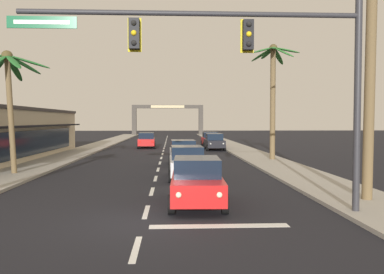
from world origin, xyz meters
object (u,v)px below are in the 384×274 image
(traffic_signal_mast, at_px, (252,56))
(palm_left_second, at_px, (9,81))
(palm_right_second, at_px, (273,82))
(sedan_parked_mid_kerb, at_px, (210,139))
(town_gateway_arch, at_px, (168,115))
(palm_right_nearest, at_px, (371,18))
(sedan_lead_at_stop_bar, at_px, (197,181))
(sedan_fifth_in_queue, at_px, (183,152))
(sedan_third_in_queue, at_px, (187,162))
(sedan_parked_nearest_kerb, at_px, (214,142))
(sedan_oncoming_far, at_px, (146,140))

(traffic_signal_mast, relative_size, palm_left_second, 1.60)
(traffic_signal_mast, bearing_deg, palm_right_second, 73.80)
(sedan_parked_mid_kerb, distance_m, town_gateway_arch, 37.09)
(sedan_parked_mid_kerb, relative_size, palm_right_nearest, 0.44)
(sedan_lead_at_stop_bar, distance_m, sedan_fifth_in_queue, 13.22)
(sedan_parked_mid_kerb, distance_m, palm_right_nearest, 33.07)
(sedan_third_in_queue, xyz_separation_m, palm_right_second, (6.71, 8.80, 5.03))
(traffic_signal_mast, distance_m, sedan_lead_at_stop_bar, 4.82)
(sedan_third_in_queue, height_order, palm_right_second, palm_right_second)
(sedan_fifth_in_queue, distance_m, town_gateway_arch, 55.92)
(sedan_fifth_in_queue, height_order, sedan_parked_nearest_kerb, same)
(sedan_lead_at_stop_bar, distance_m, palm_left_second, 13.45)
(palm_left_second, relative_size, town_gateway_arch, 0.47)
(sedan_parked_nearest_kerb, distance_m, palm_right_nearest, 27.71)
(sedan_third_in_queue, bearing_deg, palm_right_second, 52.67)
(sedan_lead_at_stop_bar, xyz_separation_m, sedan_oncoming_far, (-3.68, 30.30, 0.00))
(town_gateway_arch, bearing_deg, traffic_signal_mast, -87.31)
(sedan_parked_mid_kerb, bearing_deg, sedan_parked_nearest_kerb, -91.12)
(sedan_parked_nearest_kerb, height_order, palm_right_second, palm_right_second)
(traffic_signal_mast, height_order, sedan_fifth_in_queue, traffic_signal_mast)
(sedan_oncoming_far, bearing_deg, sedan_parked_nearest_kerb, -25.09)
(traffic_signal_mast, bearing_deg, sedan_lead_at_stop_bar, 130.95)
(sedan_fifth_in_queue, bearing_deg, palm_right_second, 18.02)
(sedan_lead_at_stop_bar, relative_size, sedan_parked_nearest_kerb, 1.00)
(town_gateway_arch, bearing_deg, sedan_third_in_queue, -88.50)
(traffic_signal_mast, bearing_deg, sedan_parked_nearest_kerb, 86.29)
(sedan_parked_nearest_kerb, distance_m, palm_right_second, 12.99)
(sedan_lead_at_stop_bar, height_order, sedan_parked_mid_kerb, same)
(palm_right_nearest, bearing_deg, palm_left_second, 152.90)
(sedan_fifth_in_queue, bearing_deg, town_gateway_arch, 91.66)
(sedan_third_in_queue, height_order, palm_left_second, palm_left_second)
(sedan_fifth_in_queue, distance_m, palm_right_nearest, 15.80)
(sedan_lead_at_stop_bar, height_order, palm_right_second, palm_right_second)
(sedan_fifth_in_queue, xyz_separation_m, town_gateway_arch, (-1.62, 55.81, 3.21))
(palm_left_second, xyz_separation_m, town_gateway_arch, (7.99, 60.81, -1.12))
(palm_right_second, bearing_deg, traffic_signal_mast, -106.20)
(palm_right_second, relative_size, town_gateway_arch, 0.59)
(sedan_oncoming_far, distance_m, town_gateway_arch, 38.90)
(traffic_signal_mast, bearing_deg, town_gateway_arch, 92.69)
(sedan_lead_at_stop_bar, height_order, sedan_oncoming_far, same)
(sedan_third_in_queue, distance_m, sedan_fifth_in_queue, 6.61)
(sedan_parked_nearest_kerb, distance_m, town_gateway_arch, 42.51)
(traffic_signal_mast, relative_size, sedan_oncoming_far, 2.42)
(sedan_parked_nearest_kerb, relative_size, palm_left_second, 0.66)
(sedan_lead_at_stop_bar, distance_m, palm_right_second, 17.50)
(sedan_third_in_queue, relative_size, sedan_parked_mid_kerb, 1.00)
(traffic_signal_mast, bearing_deg, sedan_third_in_queue, 101.37)
(sedan_oncoming_far, bearing_deg, palm_right_nearest, -71.78)
(sedan_parked_nearest_kerb, xyz_separation_m, palm_right_nearest, (2.82, -26.94, 5.86))
(sedan_oncoming_far, distance_m, palm_right_nearest, 32.41)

